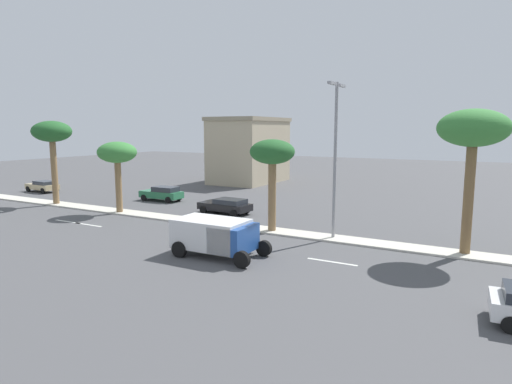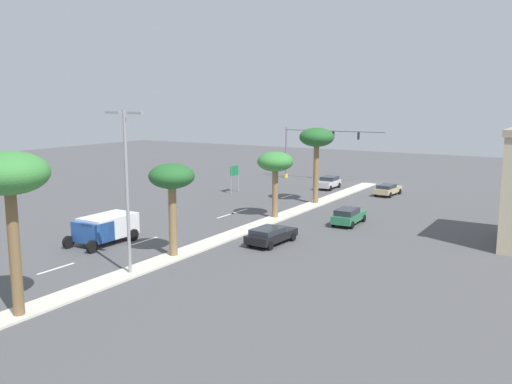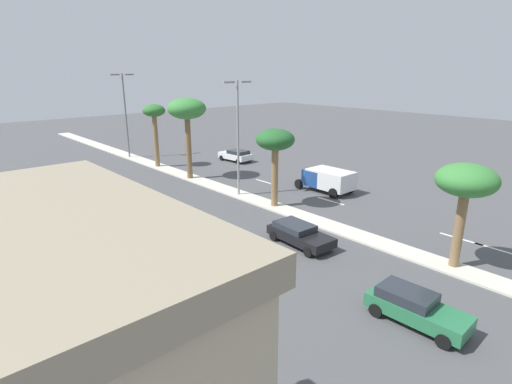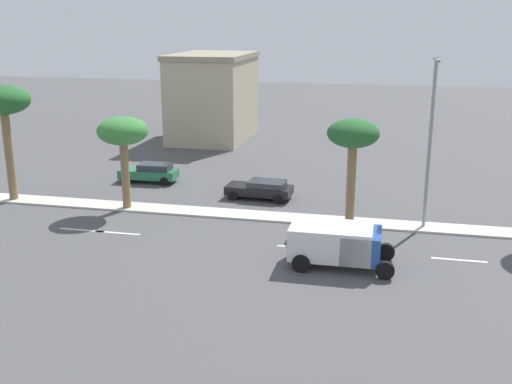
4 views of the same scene
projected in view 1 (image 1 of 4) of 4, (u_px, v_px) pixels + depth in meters
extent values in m
plane|color=#4C4C4F|center=(237.00, 227.00, 31.77)|extent=(160.00, 160.00, 0.00)
cube|color=beige|center=(377.00, 244.00, 26.90)|extent=(1.80, 91.69, 0.12)
cube|color=silver|center=(68.00, 222.00, 33.61)|extent=(0.20, 2.80, 0.01)
cube|color=silver|center=(88.00, 225.00, 32.52)|extent=(0.20, 2.80, 0.01)
cube|color=silver|center=(207.00, 243.00, 27.34)|extent=(0.20, 2.80, 0.01)
cube|color=silver|center=(332.00, 262.00, 23.43)|extent=(0.20, 2.80, 0.01)
cube|color=tan|center=(249.00, 152.00, 58.09)|extent=(10.77, 6.99, 8.10)
cube|color=gray|center=(249.00, 119.00, 57.47)|extent=(11.07, 7.29, 0.50)
cylinder|color=olive|center=(54.00, 171.00, 40.69)|extent=(0.56, 0.56, 6.14)
ellipsoid|color=#235B28|center=(52.00, 131.00, 40.16)|extent=(3.53, 3.53, 1.94)
cylinder|color=olive|center=(119.00, 186.00, 36.72)|extent=(0.53, 0.53, 4.48)
ellipsoid|color=#387F38|center=(117.00, 152.00, 36.31)|extent=(3.23, 3.23, 1.78)
cylinder|color=olive|center=(272.00, 195.00, 29.94)|extent=(0.55, 0.55, 4.91)
ellipsoid|color=#235B28|center=(272.00, 152.00, 29.51)|extent=(3.07, 3.07, 1.69)
cylinder|color=brown|center=(468.00, 197.00, 24.30)|extent=(0.55, 0.55, 6.37)
ellipsoid|color=#387F38|center=(473.00, 128.00, 23.74)|extent=(3.78, 3.78, 2.08)
cylinder|color=gray|center=(335.00, 161.00, 27.68)|extent=(0.20, 0.20, 9.86)
cube|color=gray|center=(342.00, 86.00, 27.77)|extent=(1.10, 0.24, 0.16)
cube|color=gray|center=(332.00, 83.00, 26.21)|extent=(1.10, 0.24, 0.16)
cube|color=tan|center=(42.00, 187.00, 49.47)|extent=(2.00, 4.27, 0.58)
cube|color=#262B33|center=(45.00, 183.00, 49.12)|extent=(1.70, 2.39, 0.39)
cylinder|color=black|center=(28.00, 189.00, 49.61)|extent=(0.26, 0.65, 0.64)
cylinder|color=black|center=(42.00, 187.00, 50.97)|extent=(0.26, 0.65, 0.64)
cylinder|color=black|center=(43.00, 191.00, 48.05)|extent=(0.26, 0.65, 0.64)
cylinder|color=black|center=(57.00, 189.00, 49.41)|extent=(0.26, 0.65, 0.64)
cube|color=black|center=(225.00, 206.00, 36.79)|extent=(2.17, 4.61, 0.58)
cube|color=#262B33|center=(230.00, 201.00, 36.43)|extent=(1.86, 2.57, 0.39)
cylinder|color=black|center=(203.00, 210.00, 36.90)|extent=(0.26, 0.65, 0.64)
cylinder|color=black|center=(216.00, 206.00, 38.43)|extent=(0.26, 0.65, 0.64)
cylinder|color=black|center=(234.00, 213.00, 35.24)|extent=(0.26, 0.65, 0.64)
cylinder|color=black|center=(246.00, 210.00, 36.76)|extent=(0.26, 0.65, 0.64)
cube|color=#287047|center=(161.00, 194.00, 43.30)|extent=(1.85, 4.39, 0.65)
cube|color=#262B33|center=(165.00, 189.00, 42.97)|extent=(1.61, 2.44, 0.48)
cylinder|color=black|center=(144.00, 198.00, 43.31)|extent=(0.24, 0.65, 0.64)
cylinder|color=black|center=(155.00, 195.00, 44.74)|extent=(0.24, 0.65, 0.64)
cylinder|color=black|center=(168.00, 200.00, 41.94)|extent=(0.24, 0.65, 0.64)
cylinder|color=black|center=(179.00, 198.00, 43.37)|extent=(0.24, 0.65, 0.64)
cylinder|color=black|center=(506.00, 305.00, 16.87)|extent=(0.26, 0.65, 0.64)
cylinder|color=black|center=(511.00, 325.00, 15.19)|extent=(0.26, 0.65, 0.64)
cube|color=#234C99|center=(234.00, 238.00, 23.87)|extent=(2.44, 1.92, 1.46)
cube|color=silver|center=(211.00, 233.00, 24.57)|extent=(2.44, 4.08, 1.62)
cylinder|color=black|center=(264.00, 248.00, 24.44)|extent=(0.28, 0.90, 0.90)
cylinder|color=black|center=(242.00, 260.00, 22.33)|extent=(0.28, 0.90, 0.90)
cylinder|color=black|center=(205.00, 240.00, 26.38)|extent=(0.28, 0.90, 0.90)
cylinder|color=black|center=(179.00, 249.00, 24.26)|extent=(0.28, 0.90, 0.90)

